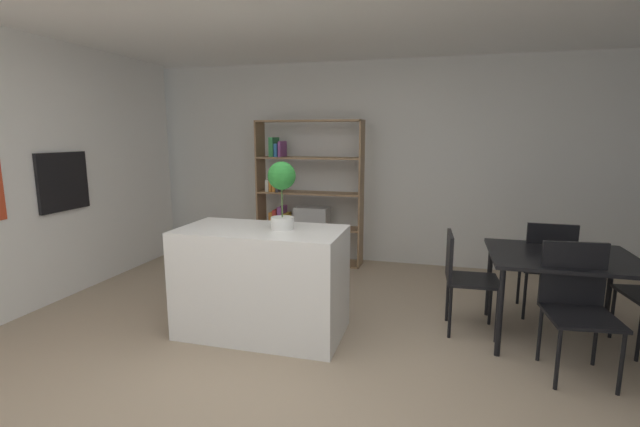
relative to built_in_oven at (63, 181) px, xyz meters
The scene contains 10 objects.
ground_plane 3.21m from the built_in_oven, 16.99° to the right, with size 9.80×9.80×0.00m, color tan.
back_partition 3.57m from the built_in_oven, 37.39° to the left, with size 7.12×0.06×2.64m, color silver.
built_in_oven is the anchor object (origin of this frame).
kitchen_island 2.46m from the built_in_oven, ahead, with size 1.39×0.73×0.92m, color white.
potted_plant_on_island 2.51m from the built_in_oven, ahead, with size 0.23×0.23×0.56m.
open_bookshelf 2.77m from the built_in_oven, 42.73° to the left, with size 1.40×0.31×1.88m.
dining_table 4.77m from the built_in_oven, ahead, with size 1.12×0.94×0.74m.
dining_chair_far 4.83m from the built_in_oven, ahead, with size 0.43×0.47×0.92m.
dining_chair_near 4.78m from the built_in_oven, ahead, with size 0.49×0.49×0.93m.
dining_chair_island_side 4.03m from the built_in_oven, ahead, with size 0.45×0.44×0.87m.
Camera 1 is at (0.90, -2.81, 1.70)m, focal length 24.80 mm.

